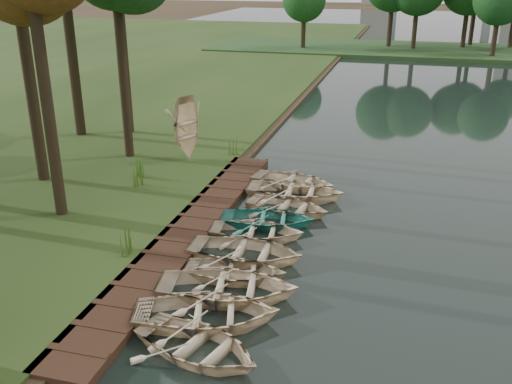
% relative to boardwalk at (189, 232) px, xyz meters
% --- Properties ---
extents(ground, '(300.00, 300.00, 0.00)m').
position_rel_boardwalk_xyz_m(ground, '(1.60, 0.00, -0.15)').
color(ground, '#3D2F1D').
extents(boardwalk, '(1.60, 16.00, 0.30)m').
position_rel_boardwalk_xyz_m(boardwalk, '(0.00, 0.00, 0.00)').
color(boardwalk, '#362015').
rests_on(boardwalk, ground).
extents(peninsula, '(50.00, 14.00, 0.45)m').
position_rel_boardwalk_xyz_m(peninsula, '(9.60, 50.00, 0.08)').
color(peninsula, '#284820').
rests_on(peninsula, ground).
extents(rowboat_0, '(3.82, 3.21, 0.68)m').
position_rel_boardwalk_xyz_m(rowboat_0, '(2.61, -6.10, 0.24)').
color(rowboat_0, beige).
rests_on(rowboat_0, water).
extents(rowboat_1, '(4.34, 3.59, 0.78)m').
position_rel_boardwalk_xyz_m(rowboat_1, '(2.39, -4.83, 0.29)').
color(rowboat_1, beige).
rests_on(rowboat_1, water).
extents(rowboat_2, '(4.32, 3.40, 0.81)m').
position_rel_boardwalk_xyz_m(rowboat_2, '(2.53, -3.49, 0.30)').
color(rowboat_2, beige).
rests_on(rowboat_2, water).
extents(rowboat_3, '(3.26, 2.49, 0.63)m').
position_rel_boardwalk_xyz_m(rowboat_3, '(2.41, -2.43, 0.22)').
color(rowboat_3, beige).
rests_on(rowboat_3, water).
extents(rowboat_4, '(3.68, 2.66, 0.75)m').
position_rel_boardwalk_xyz_m(rowboat_4, '(2.38, -1.25, 0.28)').
color(rowboat_4, beige).
rests_on(rowboat_4, water).
extents(rowboat_5, '(3.41, 2.60, 0.66)m').
position_rel_boardwalk_xyz_m(rowboat_5, '(2.32, 0.34, 0.23)').
color(rowboat_5, beige).
rests_on(rowboat_5, water).
extents(rowboat_6, '(3.62, 2.82, 0.68)m').
position_rel_boardwalk_xyz_m(rowboat_6, '(2.45, 1.41, 0.24)').
color(rowboat_6, teal).
rests_on(rowboat_6, water).
extents(rowboat_7, '(3.58, 2.85, 0.66)m').
position_rel_boardwalk_xyz_m(rowboat_7, '(2.88, 2.72, 0.23)').
color(rowboat_7, beige).
rests_on(rowboat_7, water).
extents(rowboat_8, '(3.92, 2.85, 0.80)m').
position_rel_boardwalk_xyz_m(rowboat_8, '(2.85, 4.22, 0.30)').
color(rowboat_8, beige).
rests_on(rowboat_8, water).
extents(rowboat_9, '(3.95, 3.13, 0.74)m').
position_rel_boardwalk_xyz_m(rowboat_9, '(2.53, 5.37, 0.27)').
color(rowboat_9, beige).
rests_on(rowboat_9, water).
extents(stored_rowboat, '(3.60, 3.19, 0.62)m').
position_rel_boardwalk_xyz_m(stored_rowboat, '(-2.85, 7.15, 0.46)').
color(stored_rowboat, beige).
rests_on(stored_rowboat, bank).
extents(reeds_0, '(0.60, 0.60, 0.99)m').
position_rel_boardwalk_xyz_m(reeds_0, '(-1.00, -2.26, 0.64)').
color(reeds_0, '#3F661E').
rests_on(reeds_0, bank).
extents(reeds_1, '(0.60, 0.60, 1.13)m').
position_rel_boardwalk_xyz_m(reeds_1, '(-3.41, 3.26, 0.71)').
color(reeds_1, '#3F661E').
rests_on(reeds_1, bank).
extents(reeds_2, '(0.60, 0.60, 1.00)m').
position_rel_boardwalk_xyz_m(reeds_2, '(-3.92, 4.27, 0.65)').
color(reeds_2, '#3F661E').
rests_on(reeds_2, bank).
extents(reeds_3, '(0.60, 0.60, 0.86)m').
position_rel_boardwalk_xyz_m(reeds_3, '(-1.00, 8.45, 0.58)').
color(reeds_3, '#3F661E').
rests_on(reeds_3, bank).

